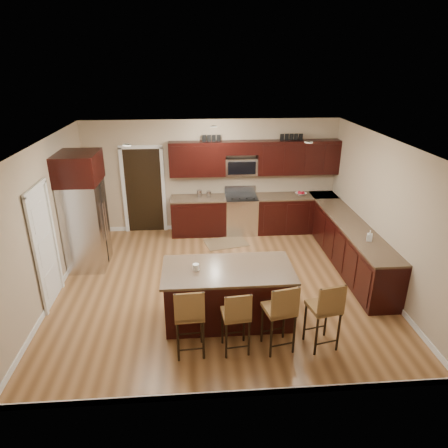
{
  "coord_description": "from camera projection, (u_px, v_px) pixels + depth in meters",
  "views": [
    {
      "loc": [
        -0.42,
        -6.56,
        3.97
      ],
      "look_at": [
        0.11,
        0.4,
        1.08
      ],
      "focal_mm": 32.0,
      "sensor_mm": 36.0,
      "label": 1
    }
  ],
  "objects": [
    {
      "name": "floor",
      "position": [
        220.0,
        284.0,
        7.59
      ],
      "size": [
        6.0,
        6.0,
        0.0
      ],
      "primitive_type": "plane",
      "color": "olive",
      "rests_on": "ground"
    },
    {
      "name": "ceiling",
      "position": [
        219.0,
        142.0,
        6.56
      ],
      "size": [
        6.0,
        6.0,
        0.0
      ],
      "primitive_type": "plane",
      "rotation": [
        3.14,
        0.0,
        0.0
      ],
      "color": "silver",
      "rests_on": "wall_back"
    },
    {
      "name": "wall_back",
      "position": [
        212.0,
        176.0,
        9.61
      ],
      "size": [
        6.0,
        0.0,
        6.0
      ],
      "primitive_type": "plane",
      "rotation": [
        1.57,
        0.0,
        0.0
      ],
      "color": "tan",
      "rests_on": "floor"
    },
    {
      "name": "wall_left",
      "position": [
        46.0,
        223.0,
        6.86
      ],
      "size": [
        0.0,
        5.5,
        5.5
      ],
      "primitive_type": "plane",
      "rotation": [
        1.57,
        0.0,
        1.57
      ],
      "color": "tan",
      "rests_on": "floor"
    },
    {
      "name": "wall_right",
      "position": [
        383.0,
        214.0,
        7.28
      ],
      "size": [
        0.0,
        5.5,
        5.5
      ],
      "primitive_type": "plane",
      "rotation": [
        1.57,
        0.0,
        -1.57
      ],
      "color": "tan",
      "rests_on": "floor"
    },
    {
      "name": "base_cabinets",
      "position": [
        301.0,
        229.0,
        8.88
      ],
      "size": [
        4.02,
        3.96,
        0.92
      ],
      "color": "black",
      "rests_on": "floor"
    },
    {
      "name": "upper_cabinets",
      "position": [
        257.0,
        157.0,
        9.34
      ],
      "size": [
        4.0,
        0.33,
        0.8
      ],
      "color": "black",
      "rests_on": "wall_back"
    },
    {
      "name": "range",
      "position": [
        241.0,
        214.0,
        9.71
      ],
      "size": [
        0.76,
        0.64,
        1.11
      ],
      "color": "silver",
      "rests_on": "floor"
    },
    {
      "name": "microwave",
      "position": [
        241.0,
        166.0,
        9.42
      ],
      "size": [
        0.76,
        0.31,
        0.4
      ],
      "primitive_type": "cube",
      "color": "silver",
      "rests_on": "upper_cabinets"
    },
    {
      "name": "doorway",
      "position": [
        144.0,
        191.0,
        9.6
      ],
      "size": [
        0.85,
        0.03,
        2.06
      ],
      "primitive_type": "cube",
      "color": "black",
      "rests_on": "floor"
    },
    {
      "name": "pantry_door",
      "position": [
        45.0,
        248.0,
        6.71
      ],
      "size": [
        0.03,
        0.8,
        2.04
      ],
      "primitive_type": "cube",
      "color": "white",
      "rests_on": "floor"
    },
    {
      "name": "letter_decor",
      "position": [
        251.0,
        138.0,
        9.15
      ],
      "size": [
        2.2,
        0.03,
        0.15
      ],
      "primitive_type": null,
      "color": "black",
      "rests_on": "upper_cabinets"
    },
    {
      "name": "island",
      "position": [
        228.0,
        295.0,
        6.46
      ],
      "size": [
        2.07,
        1.09,
        0.92
      ],
      "rotation": [
        0.0,
        0.0,
        0.0
      ],
      "color": "black",
      "rests_on": "floor"
    },
    {
      "name": "stool_left",
      "position": [
        189.0,
        314.0,
        5.53
      ],
      "size": [
        0.44,
        0.44,
        1.11
      ],
      "rotation": [
        0.0,
        0.0,
        0.06
      ],
      "color": "brown",
      "rests_on": "floor"
    },
    {
      "name": "stool_mid",
      "position": [
        236.0,
        315.0,
        5.61
      ],
      "size": [
        0.42,
        0.42,
        1.02
      ],
      "rotation": [
        0.0,
        0.0,
        0.1
      ],
      "color": "brown",
      "rests_on": "floor"
    },
    {
      "name": "stool_right",
      "position": [
        281.0,
        310.0,
        5.63
      ],
      "size": [
        0.49,
        0.49,
        1.11
      ],
      "rotation": [
        0.0,
        0.0,
        0.21
      ],
      "color": "brown",
      "rests_on": "floor"
    },
    {
      "name": "refrigerator",
      "position": [
        84.0,
        210.0,
        7.86
      ],
      "size": [
        0.79,
        0.95,
        2.35
      ],
      "color": "silver",
      "rests_on": "floor"
    },
    {
      "name": "floor_mat",
      "position": [
        226.0,
        243.0,
        9.29
      ],
      "size": [
        1.07,
        0.84,
        0.01
      ],
      "primitive_type": "cube",
      "rotation": [
        0.0,
        0.0,
        0.24
      ],
      "color": "brown",
      "rests_on": "floor"
    },
    {
      "name": "fruit_bowl",
      "position": [
        301.0,
        194.0,
        9.63
      ],
      "size": [
        0.34,
        0.34,
        0.06
      ],
      "primitive_type": "imported",
      "rotation": [
        0.0,
        0.0,
        0.42
      ],
      "color": "silver",
      "rests_on": "base_cabinets"
    },
    {
      "name": "soap_bottle",
      "position": [
        370.0,
        236.0,
        7.19
      ],
      "size": [
        0.12,
        0.12,
        0.2
      ],
      "primitive_type": "imported",
      "rotation": [
        0.0,
        0.0,
        -0.38
      ],
      "color": "#B2B2B2",
      "rests_on": "base_cabinets"
    },
    {
      "name": "canister_tall",
      "position": [
        199.0,
        194.0,
        9.44
      ],
      "size": [
        0.12,
        0.12,
        0.18
      ],
      "primitive_type": "cylinder",
      "color": "silver",
      "rests_on": "base_cabinets"
    },
    {
      "name": "canister_short",
      "position": [
        209.0,
        194.0,
        9.46
      ],
      "size": [
        0.11,
        0.11,
        0.16
      ],
      "primitive_type": "cylinder",
      "color": "silver",
      "rests_on": "base_cabinets"
    },
    {
      "name": "island_jar",
      "position": [
        196.0,
        267.0,
        6.21
      ],
      "size": [
        0.1,
        0.1,
        0.1
      ],
      "primitive_type": "cylinder",
      "color": "white",
      "rests_on": "island"
    },
    {
      "name": "stool_extra",
      "position": [
        326.0,
        308.0,
        5.67
      ],
      "size": [
        0.49,
        0.49,
        1.11
      ],
      "rotation": [
        0.0,
        0.0,
        0.21
      ],
      "color": "brown",
      "rests_on": "floor"
    }
  ]
}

